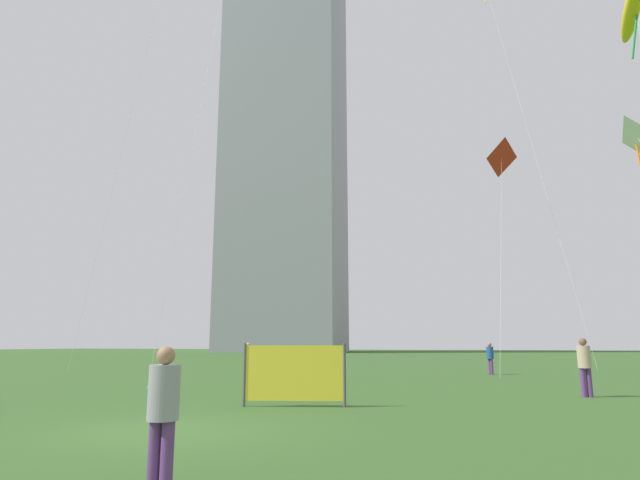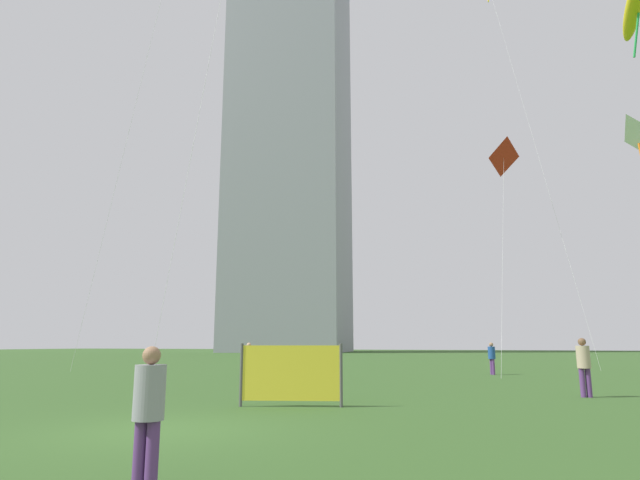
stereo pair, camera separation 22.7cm
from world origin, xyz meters
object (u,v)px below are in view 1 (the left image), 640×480
at_px(person_standing_1, 248,357).
at_px(kite_flying_2, 632,12).
at_px(distant_highrise_0, 288,136).
at_px(event_banner, 294,373).
at_px(kite_flying_3, 639,144).
at_px(person_standing_3, 585,363).
at_px(person_standing_2, 490,356).
at_px(person_standing_0, 163,407).
at_px(kite_flying_0, 501,158).

height_order(person_standing_1, kite_flying_2, kite_flying_2).
height_order(kite_flying_2, distant_highrise_0, distant_highrise_0).
height_order(person_standing_1, distant_highrise_0, distant_highrise_0).
bearing_deg(event_banner, kite_flying_3, 55.10).
bearing_deg(person_standing_1, person_standing_3, -130.65).
bearing_deg(kite_flying_2, person_standing_1, -170.14).
relative_size(person_standing_1, kite_flying_2, 0.09).
distance_m(person_standing_1, event_banner, 12.24).
xyz_separation_m(person_standing_2, person_standing_3, (3.50, -11.67, 0.06)).
height_order(person_standing_2, kite_flying_3, kite_flying_3).
height_order(person_standing_0, person_standing_1, person_standing_1).
relative_size(kite_flying_3, distant_highrise_0, 0.14).
bearing_deg(kite_flying_0, person_standing_3, -82.02).
bearing_deg(person_standing_0, event_banner, 98.04).
xyz_separation_m(distant_highrise_0, event_banner, (40.00, -87.22, -45.17)).
xyz_separation_m(person_standing_2, kite_flying_3, (7.82, -0.63, 10.49)).
relative_size(kite_flying_0, event_banner, 5.65).
height_order(person_standing_2, kite_flying_0, kite_flying_0).
height_order(kite_flying_0, distant_highrise_0, distant_highrise_0).
height_order(person_standing_2, distant_highrise_0, distant_highrise_0).
distance_m(person_standing_1, person_standing_3, 14.83).
xyz_separation_m(person_standing_0, kite_flying_3, (9.67, 24.49, 10.55)).
xyz_separation_m(person_standing_3, event_banner, (-7.24, -5.53, -0.18)).
bearing_deg(kite_flying_3, person_standing_2, 175.39).
distance_m(person_standing_0, kite_flying_2, 28.13).
relative_size(person_standing_3, kite_flying_3, 0.14).
height_order(kite_flying_3, event_banner, kite_flying_3).
distance_m(person_standing_2, kite_flying_2, 18.00).
relative_size(person_standing_3, distant_highrise_0, 0.02).
xyz_separation_m(person_standing_0, person_standing_2, (1.85, 25.12, 0.06)).
distance_m(person_standing_0, distant_highrise_0, 113.32).
height_order(person_standing_0, kite_flying_0, kite_flying_0).
relative_size(kite_flying_0, distant_highrise_0, 0.16).
distance_m(person_standing_3, kite_flying_3, 15.79).
xyz_separation_m(person_standing_1, person_standing_3, (14.09, -4.61, 0.07)).
bearing_deg(person_standing_0, kite_flying_3, 63.06).
xyz_separation_m(kite_flying_2, event_banner, (-11.24, -13.29, -16.00)).
height_order(person_standing_3, distant_highrise_0, distant_highrise_0).
height_order(person_standing_1, event_banner, person_standing_1).
xyz_separation_m(person_standing_3, kite_flying_2, (4.00, 7.75, 15.82)).
distance_m(person_standing_1, kite_flying_3, 22.15).
height_order(person_standing_0, distant_highrise_0, distant_highrise_0).
xyz_separation_m(person_standing_1, person_standing_2, (10.59, 7.06, 0.01)).
bearing_deg(kite_flying_3, person_standing_0, -111.55).
relative_size(person_standing_0, kite_flying_3, 0.12).
distance_m(kite_flying_2, kite_flying_3, 6.32).
distance_m(person_standing_0, kite_flying_3, 28.36).
xyz_separation_m(kite_flying_0, distant_highrise_0, (-44.83, 64.50, 32.40)).
bearing_deg(person_standing_1, kite_flying_3, -93.30).
relative_size(person_standing_1, event_banner, 0.64).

